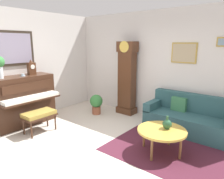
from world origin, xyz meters
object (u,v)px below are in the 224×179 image
object	(u,v)px
grandfather_clock	(127,80)
couch	(189,119)
piano	(23,100)
coffee_table	(162,131)
mantel_clock	(31,68)
piano_bench	(39,115)
teacup	(23,75)
green_jug	(167,124)
potted_plant	(96,103)

from	to	relation	value
grandfather_clock	couch	xyz separation A→B (m)	(1.85, -0.18, -0.65)
piano	coffee_table	world-z (taller)	piano
mantel_clock	coffee_table	bearing A→B (deg)	9.68
piano_bench	coffee_table	bearing A→B (deg)	19.39
piano	grandfather_clock	size ratio (longest dim) A/B	0.71
piano_bench	grandfather_clock	size ratio (longest dim) A/B	0.34
grandfather_clock	teacup	world-z (taller)	grandfather_clock
coffee_table	green_jug	size ratio (longest dim) A/B	3.67
piano	coffee_table	xyz separation A→B (m)	(3.27, 0.85, -0.19)
piano	mantel_clock	bearing A→B (deg)	89.56
teacup	piano_bench	bearing A→B (deg)	-5.43
piano_bench	teacup	xyz separation A→B (m)	(-0.68, 0.06, 0.82)
piano	grandfather_clock	distance (m)	2.74
mantel_clock	green_jug	size ratio (longest dim) A/B	1.58
piano	couch	xyz separation A→B (m)	(3.36, 2.08, -0.30)
couch	mantel_clock	size ratio (longest dim) A/B	5.00
couch	mantel_clock	bearing A→B (deg)	-151.91
piano	piano_bench	world-z (taller)	piano
mantel_clock	teacup	distance (m)	0.31
teacup	potted_plant	size ratio (longest dim) A/B	0.21
piano_bench	grandfather_clock	bearing A→B (deg)	71.61
piano	grandfather_clock	xyz separation A→B (m)	(1.51, 2.26, 0.35)
green_jug	teacup	bearing A→B (deg)	-164.11
potted_plant	piano	bearing A→B (deg)	-118.25
piano	teacup	size ratio (longest dim) A/B	12.41
teacup	grandfather_clock	bearing A→B (deg)	57.21
mantel_clock	piano	bearing A→B (deg)	-90.44
grandfather_clock	piano	bearing A→B (deg)	-123.64
piano_bench	teacup	bearing A→B (deg)	174.57
piano	green_jug	world-z (taller)	piano
piano	teacup	xyz separation A→B (m)	(0.06, 0.02, 0.62)
piano_bench	couch	distance (m)	3.38
coffee_table	teacup	bearing A→B (deg)	-165.56
mantel_clock	grandfather_clock	bearing A→B (deg)	52.71
coffee_table	mantel_clock	size ratio (longest dim) A/B	2.32
mantel_clock	teacup	bearing A→B (deg)	-77.75
couch	potted_plant	size ratio (longest dim) A/B	3.39
green_jug	coffee_table	bearing A→B (deg)	-115.96
piano_bench	mantel_clock	xyz separation A→B (m)	(-0.74, 0.33, 0.97)
piano_bench	potted_plant	bearing A→B (deg)	84.93
couch	green_jug	xyz separation A→B (m)	(-0.04, -1.13, 0.23)
coffee_table	teacup	xyz separation A→B (m)	(-3.21, -0.83, 0.81)
teacup	potted_plant	world-z (taller)	teacup
piano_bench	coffee_table	distance (m)	2.69
piano	green_jug	bearing A→B (deg)	15.92
teacup	potted_plant	xyz separation A→B (m)	(0.83, 1.64, -0.91)
grandfather_clock	coffee_table	world-z (taller)	grandfather_clock
mantel_clock	potted_plant	size ratio (longest dim) A/B	0.68
coffee_table	potted_plant	bearing A→B (deg)	161.25
piano_bench	green_jug	bearing A→B (deg)	21.02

